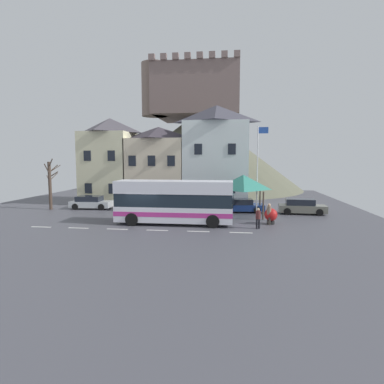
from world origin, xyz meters
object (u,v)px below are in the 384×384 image
at_px(townhouse_02, 216,156).
at_px(parked_car_02, 91,202).
at_px(hilltop_castle, 198,146).
at_px(flagpole, 258,165).
at_px(bus_shelter, 243,182).
at_px(parked_car_03, 301,207).
at_px(townhouse_00, 111,161).
at_px(public_bench, 218,207).
at_px(parked_car_01, 141,203).
at_px(pedestrian_01, 269,213).
at_px(townhouse_01, 159,165).
at_px(pedestrian_00, 258,217).
at_px(transit_bus, 174,202).
at_px(bare_tree_00, 50,184).
at_px(parked_car_00, 240,205).
at_px(harbour_buoy, 271,215).

bearing_deg(townhouse_02, parked_car_02, -160.62).
bearing_deg(hilltop_castle, flagpole, -72.19).
distance_m(townhouse_02, bus_shelter, 7.62).
bearing_deg(parked_car_03, bus_shelter, -158.54).
height_order(townhouse_00, public_bench, townhouse_00).
xyz_separation_m(parked_car_03, public_bench, (-7.77, 0.21, -0.22)).
xyz_separation_m(townhouse_02, bus_shelter, (2.78, -6.67, -2.43)).
xyz_separation_m(townhouse_02, parked_car_03, (8.26, -4.96, -4.78)).
bearing_deg(parked_car_03, townhouse_02, 153.20).
xyz_separation_m(townhouse_00, parked_car_02, (-0.28, -5.07, -4.26)).
xyz_separation_m(parked_car_01, parked_car_03, (15.57, -0.34, 0.02)).
bearing_deg(townhouse_00, parked_car_01, -45.81).
bearing_deg(pedestrian_01, hilltop_castle, 106.34).
distance_m(townhouse_01, pedestrian_00, 16.71).
bearing_deg(transit_bus, parked_car_02, 146.64).
xyz_separation_m(public_bench, flagpole, (3.62, -1.28, 4.13)).
distance_m(pedestrian_01, bare_tree_00, 21.80).
bearing_deg(townhouse_01, townhouse_00, -179.99).
height_order(townhouse_02, hilltop_castle, hilltop_castle).
height_order(parked_car_02, flagpole, flagpole).
height_order(parked_car_01, pedestrian_01, pedestrian_01).
bearing_deg(pedestrian_01, townhouse_02, 114.20).
bearing_deg(pedestrian_01, public_bench, 126.45).
xyz_separation_m(bus_shelter, parked_car_02, (-15.45, 2.21, -2.39)).
height_order(bus_shelter, pedestrian_00, bus_shelter).
xyz_separation_m(hilltop_castle, parked_car_02, (-8.52, -24.17, -6.73)).
xyz_separation_m(parked_car_00, public_bench, (-2.05, -0.14, -0.17)).
distance_m(townhouse_00, flagpole, 17.80).
bearing_deg(hilltop_castle, public_bench, -79.25).
distance_m(pedestrian_01, harbour_buoy, 0.38).
bearing_deg(townhouse_02, townhouse_00, 177.17).
bearing_deg(townhouse_00, parked_car_02, -93.17).
bearing_deg(flagpole, hilltop_castle, 107.81).
bearing_deg(bare_tree_00, parked_car_01, 5.17).
bearing_deg(parked_car_03, pedestrian_01, -119.08).
bearing_deg(townhouse_00, pedestrian_00, -38.05).
bearing_deg(townhouse_00, townhouse_02, -2.83).
height_order(hilltop_castle, parked_car_03, hilltop_castle).
bearing_deg(bare_tree_00, bus_shelter, -3.61).
xyz_separation_m(townhouse_01, flagpole, (10.77, -6.64, 0.22)).
height_order(parked_car_01, parked_car_03, parked_car_03).
bearing_deg(parked_car_02, public_bench, -3.56).
bearing_deg(public_bench, parked_car_01, 179.03).
bearing_deg(harbour_buoy, pedestrian_00, -121.40).
bearing_deg(public_bench, parked_car_03, -1.54).
bearing_deg(hilltop_castle, parked_car_02, -109.43).
relative_size(townhouse_01, flagpole, 1.09).
bearing_deg(pedestrian_00, townhouse_00, 141.95).
bearing_deg(bus_shelter, public_bench, 140.08).
xyz_separation_m(parked_car_02, harbour_buoy, (17.53, -5.69, 0.06)).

